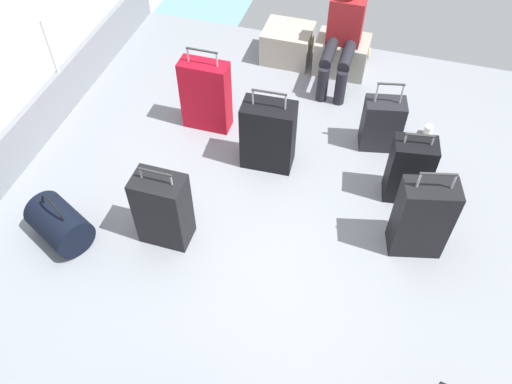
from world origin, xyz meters
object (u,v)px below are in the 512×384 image
Objects in this scene: cargo_crate_1 at (342,55)px; paper_cup at (428,130)px; suitcase_6 at (382,124)px; suitcase_5 at (206,95)px; duffel_bag at (59,224)px; suitcase_1 at (409,170)px; cargo_crate_0 at (288,44)px; suitcase_0 at (268,135)px; suitcase_2 at (163,209)px; passenger_seated at (343,33)px; suitcase_4 at (422,218)px.

paper_cup is at bearing -38.03° from cargo_crate_1.
suitcase_6 reaches higher than cargo_crate_1.
suitcase_5 is 1.74m from duffel_bag.
suitcase_1 reaches higher than cargo_crate_1.
duffel_bag reaches higher than paper_cup.
suitcase_0 reaches higher than cargo_crate_0.
suitcase_2 is (-0.32, -2.64, 0.15)m from cargo_crate_0.
suitcase_5 is 1.46× the size of duffel_bag.
duffel_bag is (-2.27, -1.79, -0.09)m from suitcase_6.
suitcase_6 reaches higher than cargo_crate_0.
cargo_crate_1 is at bearing 76.63° from suitcase_0.
cargo_crate_0 is 1.38m from suitcase_5.
duffel_bag is at bearing -142.75° from paper_cup.
suitcase_6 is (1.48, 1.54, -0.07)m from suitcase_2.
suitcase_1 is at bearing -62.33° from cargo_crate_1.
cargo_crate_0 is at bearing 159.32° from passenger_seated.
suitcase_6 is (0.93, 0.51, -0.07)m from suitcase_0.
suitcase_1 is at bearing 104.60° from suitcase_4.
suitcase_6 is (1.62, 0.19, -0.10)m from suitcase_5.
duffel_bag is (-1.72, -2.84, -0.02)m from cargo_crate_1.
cargo_crate_0 reaches higher than paper_cup.
cargo_crate_0 is at bearing 125.97° from suitcase_4.
duffel_bag is at bearing -162.37° from suitcase_2.
suitcase_4 is at bearing -22.75° from suitcase_0.
suitcase_0 is 1.13× the size of suitcase_6.
paper_cup is (1.92, 1.81, -0.28)m from suitcase_2.
cargo_crate_0 is at bearing 136.40° from suitcase_6.
suitcase_0 is at bearing -103.37° from cargo_crate_1.
suitcase_0 is 1.15× the size of suitcase_1.
suitcase_0 is at bearing -150.10° from paper_cup.
paper_cup is (0.01, 1.35, -0.30)m from suitcase_4.
paper_cup is at bearing 31.93° from suitcase_6.
suitcase_5 reaches higher than suitcase_6.
suitcase_5 is at bearing 156.38° from suitcase_4.
suitcase_5 is at bearing -130.63° from cargo_crate_1.
suitcase_1 is 2.84m from duffel_bag.
suitcase_5 reaches higher than duffel_bag.
passenger_seated reaches higher than duffel_bag.
suitcase_4 is 1.17m from suitcase_6.
paper_cup is (1.37, 0.79, -0.28)m from suitcase_0.
suitcase_6 is at bearing 6.53° from suitcase_5.
passenger_seated is at bearing 116.68° from suitcase_4.
suitcase_4 is 1.46× the size of duffel_bag.
suitcase_4 is at bearing -54.03° from cargo_crate_0.
suitcase_5 is at bearing 67.87° from duffel_bag.
passenger_seated reaches higher than paper_cup.
suitcase_2 is 0.85m from duffel_bag.
passenger_seated is 1.27× the size of suitcase_4.
suitcase_0 reaches higher than paper_cup.
cargo_crate_1 is 5.78× the size of paper_cup.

